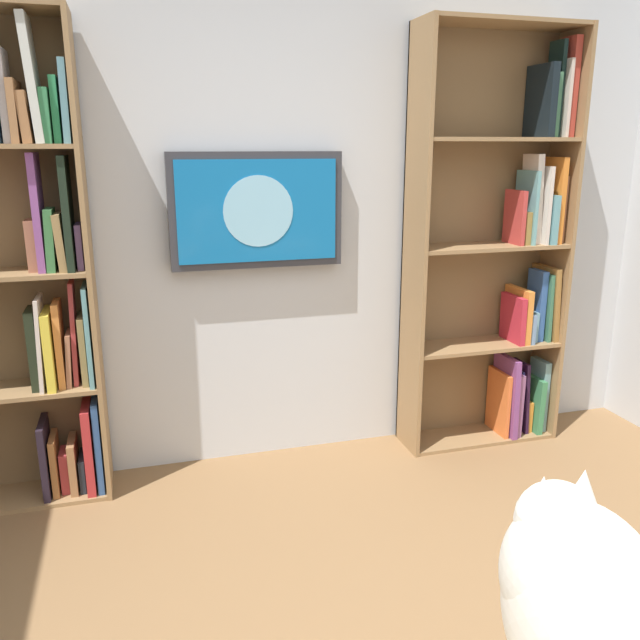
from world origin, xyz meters
TOP-DOWN VIEW (x-y plane):
  - wall_back at (0.00, -2.23)m, footprint 4.52×0.06m
  - bookshelf_left at (-1.31, -2.06)m, footprint 0.87×0.28m
  - bookshelf_right at (1.09, -2.06)m, footprint 0.78×0.28m
  - wall_mounted_tv at (0.03, -2.15)m, footprint 0.85×0.07m
  - cat at (-0.00, 0.37)m, footprint 0.26×0.65m

SIDE VIEW (x-z plane):
  - cat at x=0.00m, z-range 0.75..1.13m
  - bookshelf_left at x=-1.31m, z-range -0.07..2.14m
  - bookshelf_right at x=1.09m, z-range -0.03..2.14m
  - wall_mounted_tv at x=0.03m, z-range 1.04..1.60m
  - wall_back at x=0.00m, z-range 0.00..2.70m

